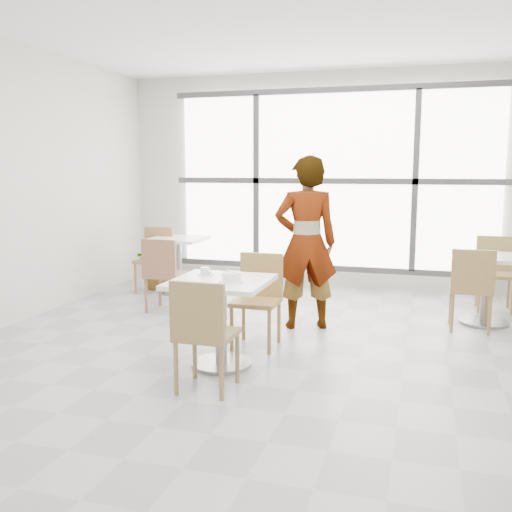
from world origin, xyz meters
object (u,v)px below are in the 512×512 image
(bg_table_left, at_px, (178,257))
(bg_chair_right_far, at_px, (495,268))
(main_table, at_px, (221,306))
(oatmeal_bowl, at_px, (232,277))
(bg_chair_right_near, at_px, (472,284))
(bg_chair_left_far, at_px, (156,255))
(chair_far, at_px, (258,293))
(bg_chair_left_near, at_px, (163,270))
(plant_left, at_px, (159,266))
(person, at_px, (306,243))
(bg_table_right, at_px, (486,280))
(coffee_cup, at_px, (205,272))
(chair_near, at_px, (203,328))

(bg_table_left, xyz_separation_m, bg_chair_right_far, (4.01, 0.22, 0.01))
(main_table, height_order, oatmeal_bowl, oatmeal_bowl)
(oatmeal_bowl, height_order, bg_chair_right_far, bg_chair_right_far)
(main_table, relative_size, bg_table_left, 1.07)
(bg_table_left, relative_size, bg_chair_right_near, 0.86)
(bg_chair_left_far, distance_m, bg_chair_right_far, 4.35)
(bg_table_left, distance_m, bg_chair_right_far, 4.01)
(chair_far, height_order, bg_chair_right_far, same)
(bg_chair_left_near, height_order, plant_left, bg_chair_left_near)
(oatmeal_bowl, bearing_deg, main_table, 150.30)
(chair_far, relative_size, plant_left, 1.34)
(chair_far, bearing_deg, bg_chair_right_far, 42.68)
(person, relative_size, bg_chair_right_far, 2.08)
(person, height_order, bg_table_left, person)
(bg_chair_left_near, relative_size, plant_left, 1.34)
(person, xyz_separation_m, bg_table_left, (-2.00, 1.20, -0.42))
(chair_far, bearing_deg, person, 66.28)
(oatmeal_bowl, distance_m, plant_left, 3.48)
(bg_table_right, bearing_deg, main_table, -137.74)
(oatmeal_bowl, distance_m, bg_chair_right_near, 2.68)
(coffee_cup, bearing_deg, chair_near, -69.87)
(coffee_cup, bearing_deg, oatmeal_bowl, -34.89)
(bg_table_right, bearing_deg, bg_chair_left_far, 172.92)
(plant_left, bearing_deg, bg_chair_right_far, 1.21)
(oatmeal_bowl, distance_m, person, 1.49)
(bg_chair_right_near, distance_m, bg_chair_right_far, 1.15)
(plant_left, bearing_deg, coffee_cup, -56.21)
(bg_table_right, distance_m, bg_chair_left_far, 4.21)
(bg_chair_left_far, distance_m, bg_chair_right_near, 4.11)
(chair_near, height_order, bg_chair_left_far, same)
(main_table, bearing_deg, bg_table_right, 42.26)
(chair_near, distance_m, bg_table_right, 3.48)
(bg_table_left, relative_size, bg_chair_left_near, 0.86)
(bg_chair_left_far, xyz_separation_m, bg_chair_right_near, (4.01, -0.89, 0.00))
(coffee_cup, relative_size, bg_chair_left_near, 0.18)
(main_table, xyz_separation_m, bg_chair_right_far, (2.45, 2.80, -0.02))
(bg_chair_left_far, bearing_deg, main_table, -53.84)
(coffee_cup, xyz_separation_m, bg_chair_right_near, (2.31, 1.55, -0.28))
(plant_left, bearing_deg, bg_chair_left_far, -83.31)
(person, bearing_deg, bg_table_right, -179.88)
(bg_chair_right_far, bearing_deg, main_table, -131.11)
(chair_near, distance_m, bg_chair_right_far, 4.15)
(chair_far, relative_size, bg_table_right, 1.16)
(bg_chair_left_near, bearing_deg, oatmeal_bowl, 130.93)
(main_table, relative_size, bg_chair_left_near, 0.92)
(main_table, distance_m, bg_chair_right_far, 3.72)
(coffee_cup, relative_size, bg_chair_right_far, 0.18)
(plant_left, bearing_deg, oatmeal_bowl, -53.82)
(oatmeal_bowl, xyz_separation_m, coffee_cup, (-0.32, 0.23, -0.01))
(chair_near, xyz_separation_m, bg_table_left, (-1.64, 3.19, -0.01))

